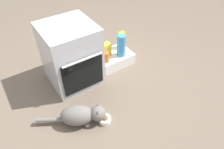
# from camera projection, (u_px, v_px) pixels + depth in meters

# --- Properties ---
(ground) EXTENTS (8.00, 8.00, 0.00)m
(ground) POSITION_uv_depth(u_px,v_px,m) (97.00, 94.00, 2.41)
(ground) COLOR #6B5B4C
(oven) EXTENTS (0.57, 0.62, 0.75)m
(oven) POSITION_uv_depth(u_px,v_px,m) (71.00, 55.00, 2.36)
(oven) COLOR #B7BABF
(oven) RESTS_ON ground
(pantry_cabinet) EXTENTS (0.48, 0.35, 0.15)m
(pantry_cabinet) POSITION_uv_depth(u_px,v_px,m) (114.00, 58.00, 2.80)
(pantry_cabinet) COLOR white
(pantry_cabinet) RESTS_ON ground
(food_bowl) EXTENTS (0.13, 0.13, 0.08)m
(food_bowl) POSITION_uv_depth(u_px,v_px,m) (105.00, 119.00, 2.11)
(food_bowl) COLOR white
(food_bowl) RESTS_ON ground
(cat) EXTENTS (0.63, 0.42, 0.23)m
(cat) POSITION_uv_depth(u_px,v_px,m) (81.00, 115.00, 2.04)
(cat) COLOR slate
(cat) RESTS_ON ground
(water_bottle) EXTENTS (0.11, 0.11, 0.30)m
(water_bottle) POSITION_uv_depth(u_px,v_px,m) (121.00, 46.00, 2.63)
(water_bottle) COLOR #388CD1
(water_bottle) RESTS_ON pantry_cabinet
(snack_bag) EXTENTS (0.12, 0.09, 0.18)m
(snack_bag) POSITION_uv_depth(u_px,v_px,m) (106.00, 50.00, 2.66)
(snack_bag) COLOR yellow
(snack_bag) RESTS_ON pantry_cabinet
(sauce_jar) EXTENTS (0.08, 0.08, 0.14)m
(sauce_jar) POSITION_uv_depth(u_px,v_px,m) (106.00, 57.00, 2.58)
(sauce_jar) COLOR #D16023
(sauce_jar) RESTS_ON pantry_cabinet
(juice_carton) EXTENTS (0.09, 0.06, 0.24)m
(juice_carton) POSITION_uv_depth(u_px,v_px,m) (121.00, 40.00, 2.78)
(juice_carton) COLOR orange
(juice_carton) RESTS_ON pantry_cabinet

